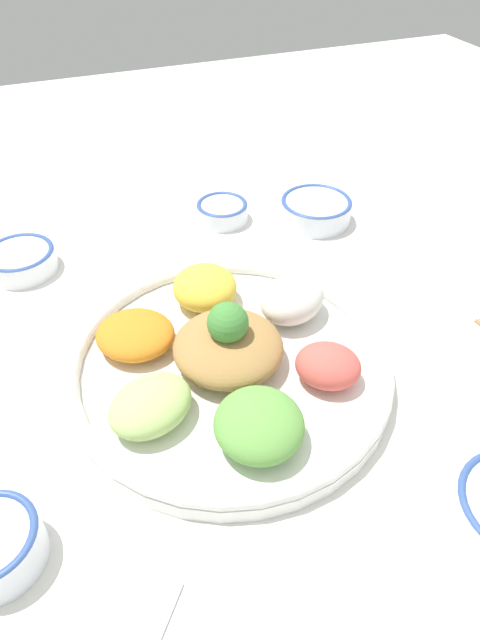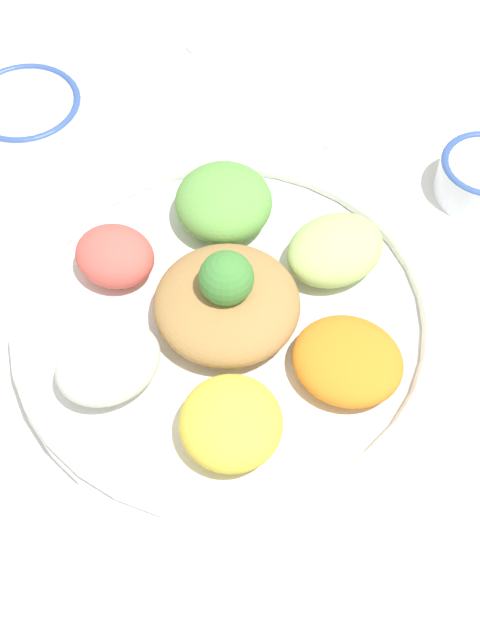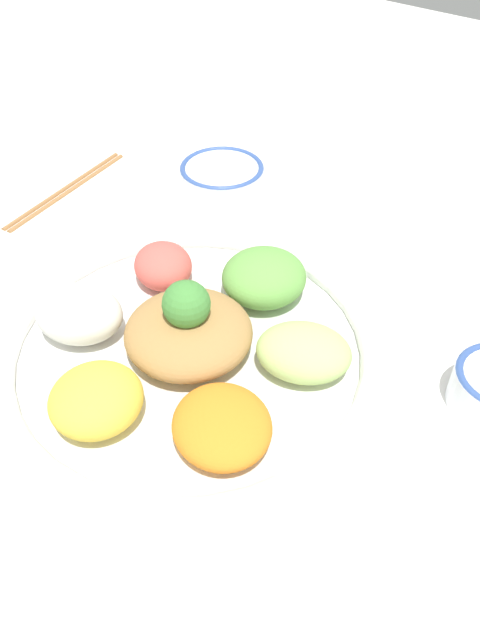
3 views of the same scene
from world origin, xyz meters
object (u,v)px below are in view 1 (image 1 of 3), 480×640
at_px(sauce_bowl_red, 222,211).
at_px(sauce_bowl_dark, 21,259).
at_px(salad_platter, 228,358).
at_px(sauce_bowl_far, 316,209).

height_order(sauce_bowl_red, sauce_bowl_dark, sauce_bowl_dark).
height_order(salad_platter, sauce_bowl_dark, salad_platter).
relative_size(sauce_bowl_red, sauce_bowl_far, 0.73).
relative_size(salad_platter, sauce_bowl_red, 4.48).
distance_m(salad_platter, sauce_bowl_red, 0.36).
relative_size(sauce_bowl_dark, sauce_bowl_far, 0.86).
distance_m(sauce_bowl_red, sauce_bowl_far, 0.16).
bearing_deg(sauce_bowl_far, sauce_bowl_dark, 176.07).
bearing_deg(sauce_bowl_far, salad_platter, -133.17).
relative_size(sauce_bowl_red, sauce_bowl_dark, 0.85).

